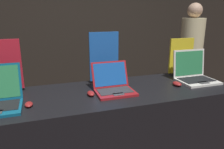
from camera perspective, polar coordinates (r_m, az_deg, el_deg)
wall_back at (r=3.47m, az=-9.38°, el=12.19°), size 8.00×0.05×2.80m
display_counter at (r=2.10m, az=-0.24°, el=-16.76°), size 2.21×0.71×0.96m
mouse_front at (r=1.70m, az=-20.92°, el=-7.31°), size 0.06×0.09×0.03m
promo_stand_front at (r=2.02m, az=-26.95°, el=1.54°), size 0.32×0.07×0.45m
laptop_middle at (r=1.87m, az=0.35°, el=-2.80°), size 0.32×0.32×0.24m
mouse_middle at (r=1.80m, az=-5.56°, el=-4.97°), size 0.06×0.10×0.03m
promo_stand_middle at (r=2.08m, az=-2.09°, el=4.12°), size 0.28×0.07×0.48m
laptop_back at (r=2.31m, az=20.66°, el=0.13°), size 0.36×0.32×0.30m
mouse_back at (r=2.11m, az=16.61°, el=-2.34°), size 0.07×0.10×0.04m
promo_stand_back at (r=2.46m, az=17.55°, el=4.22°), size 0.28×0.07×0.39m
person_bystander at (r=3.50m, az=19.67°, el=3.36°), size 0.33×0.33×1.75m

